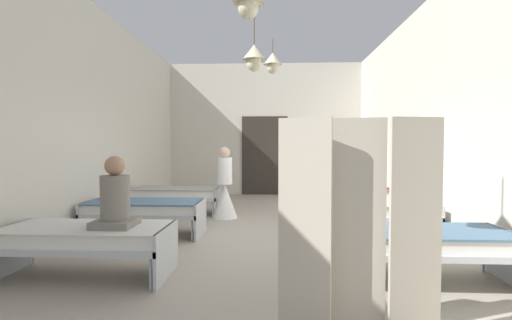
{
  "coord_description": "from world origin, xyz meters",
  "views": [
    {
      "loc": [
        0.26,
        -5.86,
        1.48
      ],
      "look_at": [
        0.0,
        -0.43,
        1.27
      ],
      "focal_mm": 25.3,
      "sensor_mm": 36.0,
      "label": 1
    }
  ],
  "objects": [
    {
      "name": "ground_plane",
      "position": [
        0.0,
        0.0,
        -0.05
      ],
      "size": [
        6.44,
        11.04,
        0.1
      ],
      "primitive_type": "cube",
      "color": "#9E9384"
    },
    {
      "name": "room_shell",
      "position": [
        -0.0,
        1.24,
        2.02
      ],
      "size": [
        6.24,
        10.64,
        4.02
      ],
      "color": "beige",
      "rests_on": "ground"
    },
    {
      "name": "bed_left_row_0",
      "position": [
        -1.87,
        -1.9,
        0.44
      ],
      "size": [
        1.9,
        0.84,
        0.57
      ],
      "color": "#B7BCC1",
      "rests_on": "ground"
    },
    {
      "name": "bed_right_row_0",
      "position": [
        1.87,
        -1.9,
        0.44
      ],
      "size": [
        1.9,
        0.84,
        0.57
      ],
      "color": "#B7BCC1",
      "rests_on": "ground"
    },
    {
      "name": "bed_left_row_1",
      "position": [
        -1.87,
        0.0,
        0.44
      ],
      "size": [
        1.9,
        0.84,
        0.57
      ],
      "color": "#B7BCC1",
      "rests_on": "ground"
    },
    {
      "name": "bed_right_row_1",
      "position": [
        1.87,
        0.0,
        0.44
      ],
      "size": [
        1.9,
        0.84,
        0.57
      ],
      "color": "#B7BCC1",
      "rests_on": "ground"
    },
    {
      "name": "bed_left_row_2",
      "position": [
        -1.87,
        1.9,
        0.44
      ],
      "size": [
        1.9,
        0.84,
        0.57
      ],
      "color": "#B7BCC1",
      "rests_on": "ground"
    },
    {
      "name": "bed_right_row_2",
      "position": [
        1.87,
        1.9,
        0.44
      ],
      "size": [
        1.9,
        0.84,
        0.57
      ],
      "color": "#B7BCC1",
      "rests_on": "ground"
    },
    {
      "name": "nurse_near_aisle",
      "position": [
        -0.74,
        1.54,
        0.53
      ],
      "size": [
        0.52,
        0.52,
        1.49
      ],
      "rotation": [
        0.0,
        0.0,
        1.4
      ],
      "color": "white",
      "rests_on": "ground"
    },
    {
      "name": "patient_seated_primary",
      "position": [
        -1.52,
        -1.91,
        0.87
      ],
      "size": [
        0.44,
        0.44,
        0.8
      ],
      "color": "slate",
      "rests_on": "bed_left_row_0"
    },
    {
      "name": "privacy_screen",
      "position": [
        0.92,
        -3.08,
        0.85
      ],
      "size": [
        1.25,
        0.19,
        1.7
      ],
      "rotation": [
        0.0,
        0.0,
        -0.1
      ],
      "color": "#BCB29E",
      "rests_on": "ground"
    }
  ]
}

